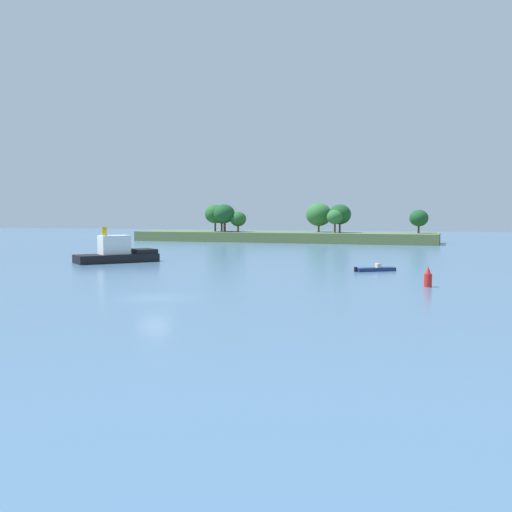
% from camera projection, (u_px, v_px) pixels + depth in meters
% --- Properties ---
extents(ground_plane, '(400.00, 400.00, 0.00)m').
position_uv_depth(ground_plane, '(155.00, 298.00, 44.05)').
color(ground_plane, '#476B8E').
extents(treeline_island, '(74.47, 15.20, 9.56)m').
position_uv_depth(treeline_island, '(280.00, 231.00, 139.04)').
color(treeline_island, '#566B3D').
rests_on(treeline_island, ground).
extents(tugboat, '(10.28, 11.25, 4.94)m').
position_uv_depth(tugboat, '(118.00, 253.00, 77.77)').
color(tugboat, black).
rests_on(tugboat, ground).
extents(small_motorboat, '(4.61, 3.80, 0.91)m').
position_uv_depth(small_motorboat, '(375.00, 269.00, 65.29)').
color(small_motorboat, navy).
rests_on(small_motorboat, ground).
extents(channel_buoy_red, '(0.70, 0.70, 1.90)m').
position_uv_depth(channel_buoy_red, '(428.00, 278.00, 50.76)').
color(channel_buoy_red, red).
rests_on(channel_buoy_red, ground).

